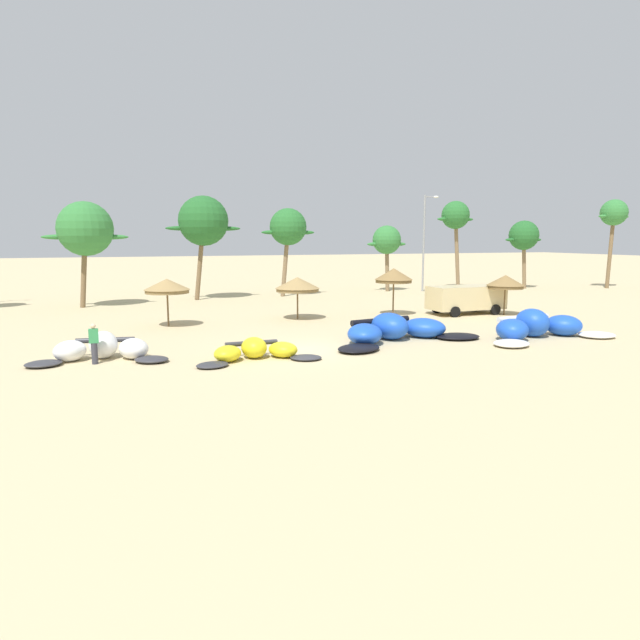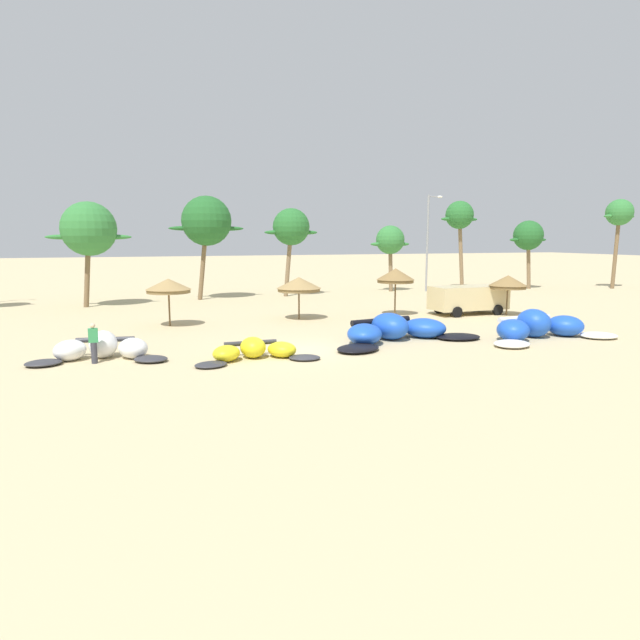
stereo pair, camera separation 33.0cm
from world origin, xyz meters
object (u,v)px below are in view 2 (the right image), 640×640
Objects in this scene: kite_left_of_center at (395,330)px; palm_right_of_gap at (460,217)px; beach_umbrella_near_palms at (396,276)px; palm_right at (528,236)px; palm_left_of_gap at (206,222)px; kite_center at (539,327)px; palm_rightmost at (619,215)px; kite_left at (255,351)px; palm_center_left at (291,228)px; parked_van at (467,298)px; beach_umbrella_middle at (299,284)px; palm_left at (89,229)px; beach_umbrella_outermost at (508,282)px; beach_umbrella_near_van at (168,286)px; palm_center_right at (390,241)px; person_near_kites at (94,343)px; lamppost_west_center at (429,238)px; kite_far_left at (102,349)px.

palm_right_of_gap is (18.26, 22.65, 6.44)m from kite_left_of_center.
palm_right reaches higher than beach_umbrella_near_palms.
kite_left_of_center is 1.01× the size of palm_left_of_gap.
kite_center is 33.35m from palm_rightmost.
kite_left is 0.73× the size of palm_center_left.
beach_umbrella_middle is at bearing 172.51° from parked_van.
beach_umbrella_outermost is at bearing -28.23° from palm_left.
kite_left is 23.88m from palm_left_of_gap.
beach_umbrella_near_van is at bearing -106.96° from palm_left_of_gap.
palm_right is at bearing 1.99° from palm_left.
palm_right is (20.58, 12.51, 2.53)m from beach_umbrella_near_palms.
kite_left_of_center is 25.40m from palm_center_right.
palm_right is (39.20, 1.37, -0.44)m from palm_left.
beach_umbrella_near_palms is 4.99m from parked_van.
beach_umbrella_near_van is 7.68m from beach_umbrella_middle.
palm_center_right is (24.41, 23.01, 3.85)m from person_near_kites.
palm_right is (13.85, 14.97, 2.94)m from beach_umbrella_outermost.
palm_right is (34.62, 12.31, 2.80)m from beach_umbrella_near_van.
parked_van is (18.68, -1.30, -1.20)m from beach_umbrella_near_van.
palm_center_right is at bearing 34.58° from beach_umbrella_near_van.
person_near_kites is at bearing -161.73° from parked_van.
palm_left_of_gap is at bearing -179.70° from lamppost_west_center.
palm_left_of_gap reaches higher than palm_center_left.
lamppost_west_center is at bearing 77.77° from beach_umbrella_outermost.
kite_far_left is 0.93× the size of palm_center_right.
palm_center_left is at bearing 87.07° from kite_left_of_center.
kite_far_left is 23.03m from palm_left_of_gap.
kite_left_of_center is 9.19m from beach_umbrella_near_palms.
kite_center is 27.15m from palm_left_of_gap.
palm_center_right is (20.87, 14.38, 2.38)m from beach_umbrella_near_van.
palm_center_left is at bearing 1.89° from palm_left_of_gap.
palm_center_right reaches higher than person_near_kites.
lamppost_west_center reaches higher than kite_left_of_center.
palm_center_right is at bearing 42.73° from kite_far_left.
beach_umbrella_near_palms is 0.37× the size of palm_left_of_gap.
palm_right is (15.94, 13.61, 4.00)m from parked_van.
palm_center_left is at bearing 56.00° from kite_far_left.
lamppost_west_center is (7.19, 23.24, 4.37)m from kite_center.
palm_center_left is (15.67, 2.43, 0.24)m from palm_left.
lamppost_west_center is at bearing 28.69° from beach_umbrella_near_van.
palm_center_left is (3.41, 13.23, 3.63)m from beach_umbrella_middle.
kite_left is at bearing -145.15° from palm_right.
kite_center is at bearing -75.75° from palm_center_left.
beach_umbrella_near_palms is 31.05m from palm_rightmost.
beach_umbrella_outermost is (24.05, 5.26, 1.72)m from kite_far_left.
palm_right reaches higher than person_near_kites.
palm_left is (-7.23, 20.90, 5.20)m from kite_left.
palm_rightmost is (26.06, 19.74, 6.62)m from kite_center.
person_near_kites is (-6.19, 1.32, 0.48)m from kite_left.
palm_left_of_gap is at bearing 136.67° from beach_umbrella_outermost.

